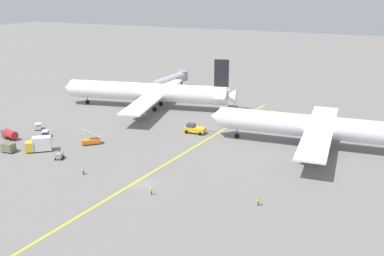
{
  "coord_description": "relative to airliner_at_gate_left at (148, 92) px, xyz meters",
  "views": [
    {
      "loc": [
        41.29,
        -70.92,
        37.82
      ],
      "look_at": [
        -0.96,
        25.75,
        4.0
      ],
      "focal_mm": 42.47,
      "sensor_mm": 36.0,
      "label": 1
    }
  ],
  "objects": [
    {
      "name": "ground_plane",
      "position": [
        27.02,
        -50.95,
        -5.07
      ],
      "size": [
        600.0,
        600.0,
        0.0
      ],
      "primitive_type": "plane",
      "color": "slate"
    },
    {
      "name": "taxiway_stripe",
      "position": [
        26.02,
        -40.95,
        -5.06
      ],
      "size": [
        14.24,
        119.27,
        0.01
      ],
      "primitive_type": "cube",
      "rotation": [
        0.0,
        0.0,
        -0.11
      ],
      "color": "yellow",
      "rests_on": "ground"
    },
    {
      "name": "airliner_at_gate_left",
      "position": [
        0.0,
        0.0,
        0.0
      ],
      "size": [
        56.19,
        47.82,
        16.18
      ],
      "color": "white",
      "rests_on": "ground"
    },
    {
      "name": "airliner_being_pushed",
      "position": [
        53.28,
        -15.94,
        0.08
      ],
      "size": [
        50.13,
        43.36,
        16.85
      ],
      "color": "silver",
      "rests_on": "ground"
    },
    {
      "name": "pushback_tug",
      "position": [
        23.39,
        -17.49,
        -3.89
      ],
      "size": [
        8.61,
        2.76,
        2.81
      ],
      "color": "gold",
      "rests_on": "ground"
    },
    {
      "name": "gse_fuel_bowser_stubby",
      "position": [
        -17.7,
        -40.71,
        -3.73
      ],
      "size": [
        5.2,
        2.96,
        2.4
      ],
      "color": "red",
      "rests_on": "ground"
    },
    {
      "name": "gse_baggage_cart_trailing",
      "position": [
        -10.4,
        -35.85,
        -4.21
      ],
      "size": [
        2.85,
        3.14,
        1.71
      ],
      "color": "#2D5199",
      "rests_on": "ground"
    },
    {
      "name": "gse_catering_truck_tall",
      "position": [
        -4.63,
        -44.62,
        -3.31
      ],
      "size": [
        6.11,
        5.43,
        3.5
      ],
      "color": "gold",
      "rests_on": "ground"
    },
    {
      "name": "gse_gpu_cart_small",
      "position": [
        2.91,
        -46.68,
        -4.27
      ],
      "size": [
        2.22,
        2.52,
        1.9
      ],
      "color": "gray",
      "rests_on": "ground"
    },
    {
      "name": "gse_baggage_cart_near_cluster",
      "position": [
        -16.43,
        -31.67,
        -4.21
      ],
      "size": [
        2.96,
        3.11,
        1.71
      ],
      "color": "silver",
      "rests_on": "ground"
    },
    {
      "name": "gse_container_dolly_flat",
      "position": [
        -10.86,
        -47.87,
        -3.89
      ],
      "size": [
        3.28,
        2.32,
        2.15
      ],
      "color": "slate",
      "rests_on": "ground"
    },
    {
      "name": "gse_stair_truck_yellow",
      "position": [
        3.58,
        -35.61,
        -4.04
      ],
      "size": [
        4.7,
        4.48,
        4.06
      ],
      "color": "orange",
      "rests_on": "ground"
    },
    {
      "name": "ground_crew_ramp_agent_by_cones",
      "position": [
        50.0,
        -50.55,
        -4.15
      ],
      "size": [
        0.36,
        0.36,
        1.76
      ],
      "color": "#4C4C51",
      "rests_on": "ground"
    },
    {
      "name": "ground_crew_wing_walker_right",
      "position": [
        13.18,
        -51.69,
        -4.2
      ],
      "size": [
        0.5,
        0.36,
        1.66
      ],
      "color": "black",
      "rests_on": "ground"
    },
    {
      "name": "ground_crew_marshaller_foreground",
      "position": [
        30.52,
        -54.39,
        -4.21
      ],
      "size": [
        0.43,
        0.41,
        1.65
      ],
      "color": "#4C4C51",
      "rests_on": "ground"
    },
    {
      "name": "jet_bridge",
      "position": [
        -3.46,
        24.23,
        -0.76
      ],
      "size": [
        5.06,
        22.37,
        6.09
      ],
      "color": "#B7B7BC",
      "rests_on": "ground"
    }
  ]
}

